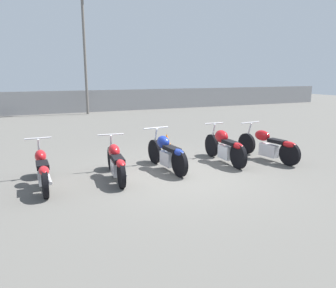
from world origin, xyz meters
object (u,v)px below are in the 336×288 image
Objects in this scene: motorcycle_slot_2 at (167,153)px; motorcycle_slot_3 at (225,146)px; motorcycle_slot_4 at (268,145)px; light_pole_left at (84,44)px; traffic_cone_near at (167,140)px; motorcycle_slot_1 at (116,161)px; motorcycle_slot_0 at (42,169)px.

motorcycle_slot_2 is 1.77m from motorcycle_slot_3.
light_pole_left is at bearing 93.59° from motorcycle_slot_4.
motorcycle_slot_3 is (1.40, -13.05, -3.71)m from light_pole_left.
motorcycle_slot_3 reaches higher than motorcycle_slot_2.
light_pole_left is 3.14× the size of motorcycle_slot_4.
motorcycle_slot_4 is (1.31, -0.26, -0.04)m from motorcycle_slot_3.
traffic_cone_near is at bearing 104.48° from motorcycle_slot_3.
motorcycle_slot_1 reaches higher than traffic_cone_near.
motorcycle_slot_0 is (-3.39, -13.19, -3.77)m from light_pole_left.
light_pole_left reaches higher than motorcycle_slot_1.
motorcycle_slot_2 is 5.00× the size of traffic_cone_near.
traffic_cone_near is (-0.59, 2.69, -0.26)m from motorcycle_slot_3.
light_pole_left is 14.13m from motorcycle_slot_0.
light_pole_left is 3.29× the size of motorcycle_slot_0.
traffic_cone_near is (4.19, 2.83, -0.20)m from motorcycle_slot_0.
motorcycle_slot_2 reaches higher than motorcycle_slot_4.
motorcycle_slot_1 is 0.99× the size of motorcycle_slot_3.
light_pole_left is 14.09m from motorcycle_slot_4.
motorcycle_slot_3 is at bearing 8.84° from motorcycle_slot_1.
motorcycle_slot_2 reaches higher than traffic_cone_near.
light_pole_left is 13.59m from motorcycle_slot_2.
motorcycle_slot_4 is at bearing 4.54° from motorcycle_slot_1.
motorcycle_slot_3 reaches higher than motorcycle_slot_1.
light_pole_left reaches higher than motorcycle_slot_4.
motorcycle_slot_4 is at bearing -9.09° from motorcycle_slot_3.
motorcycle_slot_2 is at bearing 12.72° from motorcycle_slot_1.
motorcycle_slot_2 is at bearing 1.97° from motorcycle_slot_0.
motorcycle_slot_2 is (3.02, 0.13, 0.04)m from motorcycle_slot_0.
traffic_cone_near is at bearing 53.71° from motorcycle_slot_1.
light_pole_left is at bearing 87.92° from motorcycle_slot_1.
motorcycle_slot_4 is (4.46, -0.07, 0.02)m from motorcycle_slot_1.
light_pole_left is at bearing 84.42° from motorcycle_slot_2.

